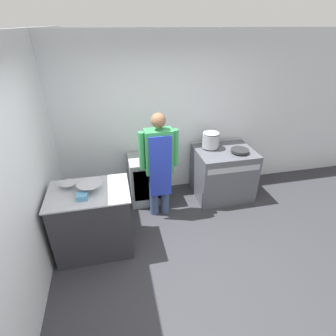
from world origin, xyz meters
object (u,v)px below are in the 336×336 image
at_px(person_cook, 159,162).
at_px(saute_pan, 240,150).
at_px(fridge_unit, 147,179).
at_px(stock_pot, 211,139).
at_px(stove, 223,173).
at_px(mixing_bowl, 90,187).
at_px(plastic_tub, 82,196).

relative_size(person_cook, saute_pan, 5.76).
distance_m(fridge_unit, stock_pot, 1.28).
height_order(stove, fridge_unit, stove).
xyz_separation_m(person_cook, stock_pot, (0.97, 0.45, 0.09)).
distance_m(stove, fridge_unit, 1.34).
bearing_deg(stove, mixing_bowl, -158.64).
distance_m(person_cook, saute_pan, 1.39).
distance_m(fridge_unit, plastic_tub, 1.57).
bearing_deg(plastic_tub, saute_pan, 19.45).
height_order(stove, mixing_bowl, mixing_bowl).
bearing_deg(plastic_tub, stove, 24.00).
height_order(stock_pot, saute_pan, stock_pot).
height_order(mixing_bowl, plastic_tub, mixing_bowl).
xyz_separation_m(stove, plastic_tub, (-2.25, -1.00, 0.52)).
height_order(stove, saute_pan, saute_pan).
height_order(fridge_unit, mixing_bowl, mixing_bowl).
xyz_separation_m(person_cook, plastic_tub, (-1.06, -0.70, 0.01)).
bearing_deg(mixing_bowl, plastic_tub, -119.15).
xyz_separation_m(mixing_bowl, plastic_tub, (-0.09, -0.16, -0.02)).
height_order(person_cook, stock_pot, person_cook).
xyz_separation_m(stove, saute_pan, (0.19, -0.14, 0.48)).
bearing_deg(person_cook, stock_pot, 24.58).
bearing_deg(plastic_tub, person_cook, 33.40).
distance_m(fridge_unit, saute_pan, 1.63).
relative_size(person_cook, stock_pot, 5.97).
bearing_deg(mixing_bowl, saute_pan, 16.70).
bearing_deg(saute_pan, plastic_tub, -160.55).
bearing_deg(plastic_tub, stock_pot, 29.36).
relative_size(stove, fridge_unit, 1.21).
xyz_separation_m(person_cook, saute_pan, (1.38, 0.17, -0.03)).
height_order(person_cook, plastic_tub, person_cook).
bearing_deg(stock_pot, person_cook, -155.42).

